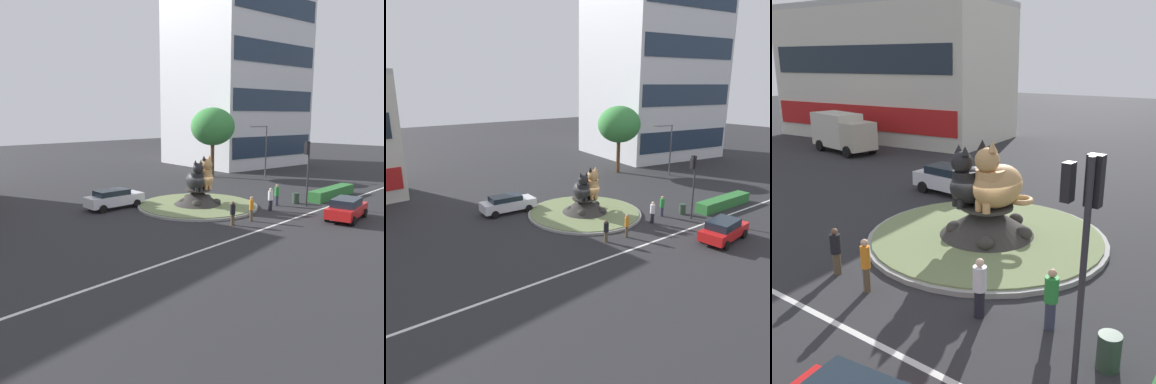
% 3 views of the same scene
% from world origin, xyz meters
% --- Properties ---
extents(ground_plane, '(160.00, 160.00, 0.00)m').
position_xyz_m(ground_plane, '(0.00, 0.00, 0.00)').
color(ground_plane, '#28282B').
extents(lane_centreline, '(112.00, 0.20, 0.01)m').
position_xyz_m(lane_centreline, '(0.00, -7.57, 0.00)').
color(lane_centreline, silver).
rests_on(lane_centreline, ground).
extents(roundabout_island, '(9.62, 9.62, 1.47)m').
position_xyz_m(roundabout_island, '(0.00, -0.00, 0.46)').
color(roundabout_island, gray).
rests_on(roundabout_island, ground).
extents(cat_statue_black, '(2.30, 2.53, 2.45)m').
position_xyz_m(cat_statue_black, '(-0.53, -0.30, 2.37)').
color(cat_statue_black, black).
rests_on(cat_statue_black, roundabout_island).
extents(cat_statue_calico, '(2.16, 2.82, 2.72)m').
position_xyz_m(cat_statue_calico, '(0.48, -0.12, 2.47)').
color(cat_statue_calico, tan).
rests_on(cat_statue_calico, roundabout_island).
extents(traffic_light_mast, '(0.73, 0.52, 5.26)m').
position_xyz_m(traffic_light_mast, '(6.25, -6.10, 3.84)').
color(traffic_light_mast, '#2D2D33').
rests_on(traffic_light_mast, ground).
extents(office_tower, '(18.61, 17.89, 30.91)m').
position_xyz_m(office_tower, '(26.28, 17.13, 15.46)').
color(office_tower, silver).
rests_on(office_tower, ground).
extents(clipped_hedge_strip, '(6.64, 1.20, 0.90)m').
position_xyz_m(clipped_hedge_strip, '(11.20, -6.03, 0.45)').
color(clipped_hedge_strip, '#2D7033').
rests_on(clipped_hedge_strip, ground).
extents(broadleaf_tree_behind_island, '(5.21, 5.21, 8.21)m').
position_xyz_m(broadleaf_tree_behind_island, '(13.16, 10.02, 5.97)').
color(broadleaf_tree_behind_island, brown).
rests_on(broadleaf_tree_behind_island, ground).
extents(streetlight_arm, '(2.67, 0.91, 6.11)m').
position_xyz_m(streetlight_arm, '(16.70, 5.20, 3.69)').
color(streetlight_arm, '#4C4C51').
rests_on(streetlight_arm, ground).
extents(pedestrian_orange_shirt, '(0.30, 0.30, 1.77)m').
position_xyz_m(pedestrian_orange_shirt, '(-0.69, -5.81, 0.96)').
color(pedestrian_orange_shirt, brown).
rests_on(pedestrian_orange_shirt, ground).
extents(pedestrian_green_shirt, '(0.38, 0.38, 1.77)m').
position_xyz_m(pedestrian_green_shirt, '(4.85, -4.32, 0.93)').
color(pedestrian_green_shirt, '#33384C').
rests_on(pedestrian_green_shirt, ground).
extents(pedestrian_black_shirt, '(0.36, 0.36, 1.65)m').
position_xyz_m(pedestrian_black_shirt, '(-2.44, -5.56, 0.87)').
color(pedestrian_black_shirt, brown).
rests_on(pedestrian_black_shirt, ground).
extents(pedestrian_white_shirt, '(0.39, 0.39, 1.79)m').
position_xyz_m(pedestrian_white_shirt, '(2.99, -4.95, 0.94)').
color(pedestrian_white_shirt, black).
rests_on(pedestrian_white_shirt, ground).
extents(sedan_on_far_lane, '(4.52, 2.44, 1.57)m').
position_xyz_m(sedan_on_far_lane, '(4.39, -10.36, 0.82)').
color(sedan_on_far_lane, red).
rests_on(sedan_on_far_lane, ground).
extents(hatchback_near_shophouse, '(4.75, 2.16, 1.52)m').
position_xyz_m(hatchback_near_shophouse, '(-5.01, 4.37, 0.81)').
color(hatchback_near_shophouse, silver).
rests_on(hatchback_near_shophouse, ground).
extents(litter_bin, '(0.56, 0.56, 0.90)m').
position_xyz_m(litter_bin, '(6.68, -5.02, 0.45)').
color(litter_bin, '#2D4233').
rests_on(litter_bin, ground).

